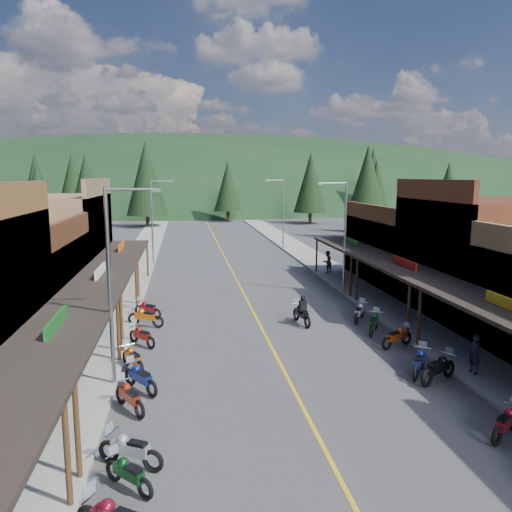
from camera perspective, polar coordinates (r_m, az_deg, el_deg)
name	(u,v)px	position (r m, az deg, el deg)	size (l,w,h in m)	color
ground	(264,332)	(27.35, 0.90, -8.73)	(220.00, 220.00, 0.00)	#38383A
centerline	(230,267)	(46.64, -3.03, -1.21)	(0.15, 90.00, 0.01)	gold
sidewalk_west	(134,268)	(46.66, -13.73, -1.37)	(3.40, 94.00, 0.15)	gray
sidewalk_east	(320,263)	(48.20, 7.32, -0.85)	(3.40, 94.00, 0.15)	gray
shop_west_2	(2,288)	(29.60, -27.03, -3.30)	(10.90, 9.00, 6.20)	#3F2111
shop_west_3	(48,245)	(38.52, -22.67, 1.18)	(10.90, 10.20, 8.20)	brown
shop_east_2	(485,258)	(33.12, 24.66, -0.16)	(10.90, 9.00, 8.20)	#562B19
shop_east_3	(412,250)	(41.53, 17.38, 0.63)	(10.90, 10.20, 6.20)	#4C2D16
streetlight_0	(113,278)	(20.27, -16.01, -2.43)	(2.16, 0.18, 8.00)	gray
streetlight_1	(154,218)	(47.93, -11.63, 4.27)	(2.16, 0.18, 8.00)	gray
streetlight_2	(343,232)	(35.70, 9.93, 2.69)	(2.16, 0.18, 8.00)	gray
streetlight_3	(282,211)	(56.93, 3.00, 5.20)	(2.16, 0.18, 8.00)	gray
ridge_hill	(196,202)	(160.96, -6.85, 6.14)	(310.00, 140.00, 60.00)	black
pine_1	(73,182)	(97.72, -20.22, 7.95)	(5.88, 5.88, 12.50)	black
pine_2	(146,178)	(83.89, -12.43, 8.69)	(6.72, 6.72, 14.00)	black
pine_3	(228,186)	(92.07, -3.24, 7.98)	(5.04, 5.04, 11.00)	black
pine_4	(311,182)	(88.52, 6.27, 8.38)	(5.88, 5.88, 12.50)	black
pine_5	(373,178)	(104.88, 13.19, 8.73)	(6.72, 6.72, 14.00)	black
pine_6	(448,186)	(102.79, 21.10, 7.51)	(5.04, 5.04, 11.00)	black
pine_7	(36,182)	(105.43, -23.84, 7.78)	(5.88, 5.88, 12.50)	black
pine_8	(38,195)	(68.10, -23.63, 6.38)	(4.48, 4.48, 10.00)	black
pine_9	(376,189)	(76.12, 13.54, 7.41)	(4.93, 4.93, 10.80)	black
pine_10	(86,187)	(76.95, -18.82, 7.50)	(5.38, 5.38, 11.60)	black
pine_11	(367,185)	(68.13, 12.60, 7.94)	(5.82, 5.82, 12.40)	black
bike_west_2	(128,472)	(15.02, -14.37, -22.81)	(0.62, 1.86, 1.06)	#0B3814
bike_west_3	(130,448)	(15.93, -14.18, -20.51)	(0.70, 2.11, 1.20)	#A0A0A6
bike_west_4	(130,396)	(19.15, -14.25, -15.22)	(0.70, 2.10, 1.20)	maroon
bike_west_5	(140,376)	(20.63, -13.08, -13.25)	(0.73, 2.19, 1.25)	navy
bike_west_6	(133,357)	(22.75, -13.90, -11.18)	(0.70, 2.11, 1.21)	#A24A0B
bike_west_7	(142,335)	(25.78, -12.91, -8.78)	(0.66, 1.98, 1.13)	maroon
bike_west_8	(146,316)	(28.84, -12.51, -6.71)	(0.73, 2.19, 1.25)	#BE600D
bike_west_9	(148,308)	(30.57, -12.28, -5.85)	(0.69, 2.07, 1.18)	maroon
bike_east_3	(506,421)	(18.78, 26.69, -16.53)	(0.67, 2.02, 1.16)	maroon
bike_east_4	(439,367)	(22.25, 20.14, -11.84)	(0.75, 2.26, 1.29)	black
bike_east_5	(419,361)	(22.75, 18.15, -11.33)	(0.73, 2.18, 1.24)	navy
bike_east_6	(397,336)	(25.89, 15.82, -8.79)	(0.68, 2.04, 1.16)	#B3390C
bike_east_7	(374,322)	(27.80, 13.32, -7.35)	(0.72, 2.17, 1.24)	#0B3817
bike_east_8	(360,311)	(29.91, 11.75, -6.17)	(0.69, 2.08, 1.19)	#ABA9AF
rider_on_bike	(302,312)	(28.72, 5.26, -6.44)	(1.12, 2.37, 1.74)	black
pedestrian_east_a	(475,354)	(23.29, 23.72, -10.21)	(0.62, 0.40, 1.69)	#201D2C
pedestrian_east_b	(327,262)	(43.18, 8.14, -0.65)	(0.93, 0.53, 1.91)	brown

